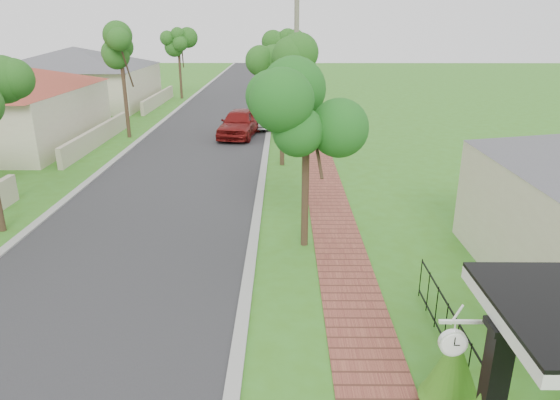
% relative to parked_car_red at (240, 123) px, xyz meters
% --- Properties ---
extents(road, '(7.00, 120.00, 0.02)m').
position_rel_parked_car_red_xyz_m(road, '(-2.00, -2.16, -0.81)').
color(road, '#28282B').
rests_on(road, ground).
extents(kerb_right, '(0.30, 120.00, 0.10)m').
position_rel_parked_car_red_xyz_m(kerb_right, '(1.65, -2.16, -0.81)').
color(kerb_right, '#9E9E99').
rests_on(kerb_right, ground).
extents(kerb_left, '(0.30, 120.00, 0.10)m').
position_rel_parked_car_red_xyz_m(kerb_left, '(-5.65, -2.16, -0.81)').
color(kerb_left, '#9E9E99').
rests_on(kerb_left, ground).
extents(sidewalk, '(1.50, 120.00, 0.03)m').
position_rel_parked_car_red_xyz_m(sidewalk, '(4.25, -2.16, -0.81)').
color(sidewalk, '#9A523D').
rests_on(sidewalk, ground).
extents(picket_fence, '(0.03, 8.02, 1.00)m').
position_rel_parked_car_red_xyz_m(picket_fence, '(5.90, -22.16, -0.27)').
color(picket_fence, black).
rests_on(picket_fence, ground).
extents(street_trees, '(10.70, 37.65, 5.89)m').
position_rel_parked_car_red_xyz_m(street_trees, '(-1.87, 4.68, 3.73)').
color(street_trees, '#382619').
rests_on(street_trees, ground).
extents(far_house_grey, '(15.56, 15.56, 4.60)m').
position_rel_parked_car_red_xyz_m(far_house_grey, '(-13.97, 11.84, 1.54)').
color(far_house_grey, beige).
rests_on(far_house_grey, ground).
extents(parked_car_red, '(2.63, 4.97, 1.61)m').
position_rel_parked_car_red_xyz_m(parked_car_red, '(0.00, 0.00, 0.00)').
color(parked_car_red, maroon).
rests_on(parked_car_red, ground).
extents(parked_car_white, '(1.68, 4.46, 1.45)m').
position_rel_parked_car_red_xyz_m(parked_car_white, '(1.32, 2.97, -0.08)').
color(parked_car_white, silver).
rests_on(parked_car_white, ground).
extents(near_tree, '(1.93, 1.93, 4.95)m').
position_rel_parked_car_red_xyz_m(near_tree, '(3.20, -15.16, 3.13)').
color(near_tree, '#382619').
rests_on(near_tree, ground).
extents(utility_pole, '(1.20, 0.24, 7.77)m').
position_rel_parked_car_red_xyz_m(utility_pole, '(3.17, -4.38, 3.14)').
color(utility_pole, '#766F5C').
rests_on(utility_pole, ground).
extents(station_clock, '(0.69, 0.13, 0.59)m').
position_rel_parked_car_red_xyz_m(station_clock, '(5.06, -22.76, 1.14)').
color(station_clock, white).
rests_on(station_clock, ground).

